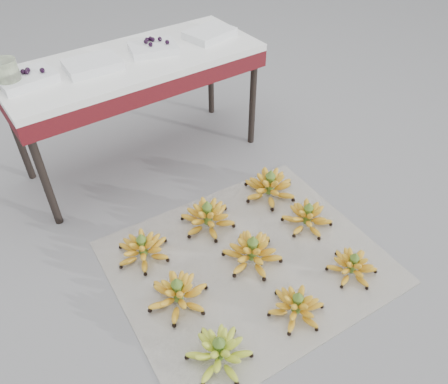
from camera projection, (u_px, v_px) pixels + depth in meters
ground at (244, 261)px, 2.15m from camera, size 60.00×60.00×0.00m
newspaper_mat at (248, 262)px, 2.14m from camera, size 1.32×1.14×0.01m
bunch_front_left at (219, 352)px, 1.72m from camera, size 0.35×0.35×0.16m
bunch_front_center at (297, 306)px, 1.89m from camera, size 0.30×0.30×0.15m
bunch_front_right at (352, 266)px, 2.05m from camera, size 0.26×0.26×0.14m
bunch_mid_left at (178, 294)px, 1.93m from camera, size 0.33×0.33×0.17m
bunch_mid_center at (252, 252)px, 2.10m from camera, size 0.32×0.32×0.18m
bunch_mid_right at (307, 217)px, 2.29m from camera, size 0.31×0.31×0.16m
bunch_back_left at (143, 249)px, 2.13m from camera, size 0.27×0.27×0.16m
bunch_back_center at (208, 217)px, 2.29m from camera, size 0.32×0.32×0.17m
bunch_back_right at (270, 186)px, 2.47m from camera, size 0.33×0.33×0.18m
vendor_table at (135, 71)px, 2.38m from camera, size 1.40×0.56×0.67m
tray_far_left at (26, 78)px, 2.10m from camera, size 0.28×0.21×0.07m
tray_left at (93, 65)px, 2.22m from camera, size 0.29×0.21×0.04m
tray_right at (153, 48)px, 2.38m from camera, size 0.29×0.24×0.06m
tray_far_right at (210, 33)px, 2.53m from camera, size 0.30×0.24×0.04m
glass_jar at (7, 74)px, 2.04m from camera, size 0.13×0.13×0.14m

